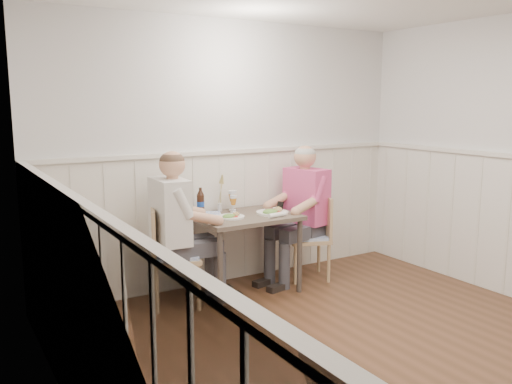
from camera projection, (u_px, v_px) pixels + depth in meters
ground_plane at (388, 367)px, 3.74m from camera, size 4.50×4.50×0.00m
room_shell at (397, 148)px, 3.49m from camera, size 4.04×4.54×2.60m
wainscot at (328, 248)px, 4.21m from camera, size 4.00×4.49×1.34m
dining_table at (245, 225)px, 5.15m from camera, size 0.95×0.70×0.75m
chair_right at (313, 234)px, 5.57m from camera, size 0.52×0.52×0.86m
chair_left at (170, 253)px, 4.81m from camera, size 0.54×0.54×0.90m
man_in_pink at (303, 223)px, 5.54m from camera, size 0.71×0.51×1.40m
diner_cream at (175, 241)px, 4.77m from camera, size 0.67×0.47×1.42m
plate_man at (272, 211)px, 5.18m from camera, size 0.31×0.31×0.08m
plate_diner at (230, 216)px, 4.99m from camera, size 0.25×0.25×0.06m
beer_glass_a at (232, 197)px, 5.33m from camera, size 0.08×0.08×0.20m
beer_glass_b at (233, 201)px, 5.23m from camera, size 0.07×0.07×0.17m
beer_bottle at (201, 202)px, 5.15m from camera, size 0.07×0.07×0.26m
rolled_napkin at (277, 215)px, 5.04m from camera, size 0.20×0.06×0.04m
grass_vase at (220, 194)px, 5.28m from camera, size 0.04×0.04×0.38m
gingham_mat at (204, 214)px, 5.15m from camera, size 0.40×0.36×0.01m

